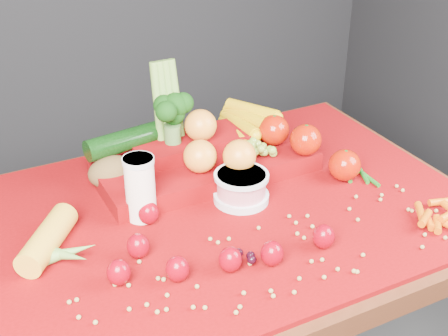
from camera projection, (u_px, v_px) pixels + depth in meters
name	position (u px, v px, depth m)	size (l,w,h in m)	color
table	(228.00, 245.00, 1.44)	(1.10, 0.80, 0.75)	#3A1A0D
red_cloth	(228.00, 209.00, 1.39)	(1.05, 0.75, 0.01)	#740307
milk_glass	(140.00, 186.00, 1.31)	(0.07, 0.07, 0.15)	white
yogurt_bowl	(241.00, 186.00, 1.39)	(0.13, 0.13, 0.07)	silver
strawberry_scatter	(202.00, 248.00, 1.20)	(0.44, 0.28, 0.06)	maroon
dark_grape_cluster	(242.00, 257.00, 1.20)	(0.06, 0.05, 0.03)	black
soybean_scatter	(275.00, 254.00, 1.23)	(0.84, 0.24, 0.01)	#9D8643
corn_ear	(57.00, 250.00, 1.21)	(0.25, 0.26, 0.06)	gold
potato	(112.00, 172.00, 1.44)	(0.11, 0.08, 0.08)	#513E1C
baby_carrot_pile	(438.00, 214.00, 1.33)	(0.17, 0.17, 0.03)	#C14F06
green_bean_pile	(352.00, 172.00, 1.51)	(0.14, 0.12, 0.01)	#166016
produce_mound	(214.00, 150.00, 1.49)	(0.59, 0.35, 0.27)	#740307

